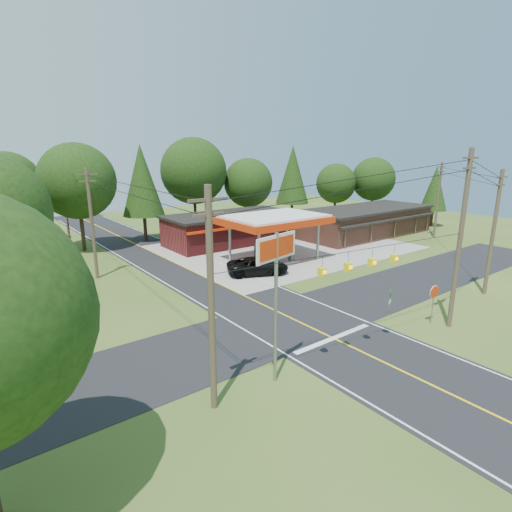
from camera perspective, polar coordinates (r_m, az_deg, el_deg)
ground at (r=28.04m, az=5.48°, el=-9.06°), size 120.00×120.00×0.00m
main_highway at (r=28.04m, az=5.48°, el=-9.04°), size 8.00×120.00×0.02m
cross_road at (r=28.03m, az=5.48°, el=-9.03°), size 70.00×7.00×0.02m
lane_center_yellow at (r=28.03m, az=5.48°, el=-9.01°), size 0.15×110.00×0.00m
gas_canopy at (r=41.99m, az=2.66°, el=5.04°), size 10.60×7.40×4.88m
convenience_store at (r=50.88m, az=-3.73°, el=4.02°), size 16.40×7.55×3.80m
strip_building at (r=58.05m, az=15.31°, el=4.84°), size 20.40×8.75×3.80m
utility_pole_near_right at (r=28.18m, az=27.14°, el=2.22°), size 1.80×0.30×11.50m
utility_pole_near_left at (r=17.04m, az=-6.43°, el=-6.16°), size 1.80×0.30×10.00m
utility_pole_far_left at (r=38.46m, az=-22.41°, el=4.48°), size 1.80×0.30×10.00m
utility_pole_right_b at (r=36.59m, az=30.80°, el=3.06°), size 1.80×0.30×10.00m
utility_pole_far_right at (r=58.87m, az=24.56°, el=7.41°), size 1.80×0.30×10.00m
utility_pole_north at (r=55.27m, az=-25.58°, el=6.44°), size 0.30×0.30×9.50m
overhead_beacons at (r=21.50m, az=14.75°, el=0.64°), size 17.04×2.04×1.03m
treeline_backdrop at (r=46.70m, az=-14.11°, el=9.57°), size 70.27×51.59×13.30m
suv_car at (r=37.71m, az=0.27°, el=-1.44°), size 7.69×7.69×1.61m
sedan_car at (r=53.51m, az=3.45°, el=3.23°), size 5.37×5.37×1.43m
big_stop_sign at (r=18.82m, az=2.91°, el=-2.25°), size 2.79×0.69×7.64m
octagonal_stop_sign at (r=29.16m, az=24.09°, el=-5.09°), size 0.93×0.17×2.71m
route_sign_post at (r=29.63m, az=18.58°, el=-5.92°), size 0.41×0.17×2.06m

